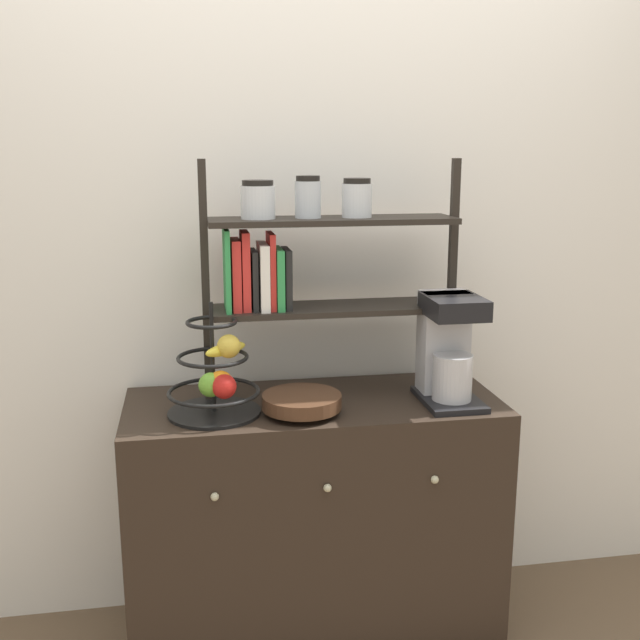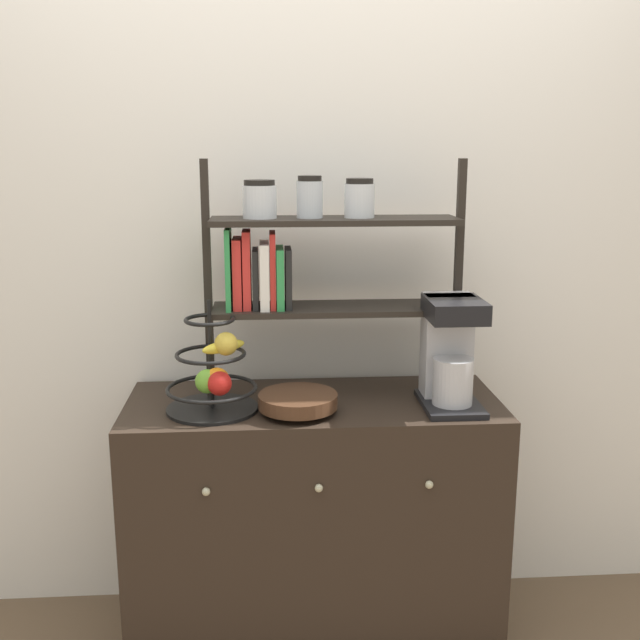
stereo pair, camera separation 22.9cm
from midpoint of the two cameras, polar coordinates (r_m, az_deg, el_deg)
name	(u,v)px [view 1 (the left image)]	position (r m, az deg, el deg)	size (l,w,h in m)	color
wall_back	(299,238)	(2.53, -4.20, 6.25)	(7.00, 0.05, 2.60)	silver
sideboard	(314,520)	(2.53, -3.17, -15.04)	(1.17, 0.50, 0.82)	black
coffee_maker	(448,347)	(2.34, 6.98, -2.06)	(0.17, 0.26, 0.34)	black
fruit_stand	(217,379)	(2.24, -10.81, -4.48)	(0.28, 0.28, 0.34)	black
wooden_bowl	(302,402)	(2.25, -4.34, -6.32)	(0.24, 0.24, 0.06)	#422819
shelf_hutch	(300,256)	(2.31, -4.38, 4.89)	(0.81, 0.20, 0.75)	black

